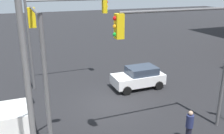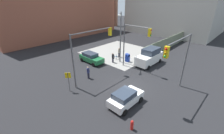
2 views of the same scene
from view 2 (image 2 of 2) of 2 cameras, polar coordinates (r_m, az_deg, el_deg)
The scene contains 19 objects.
ground_plane at distance 18.59m, azimuth 6.23°, elevation -7.45°, with size 120.00×120.00×0.00m, color black.
sidewalk_corner at distance 30.04m, azimuth 3.10°, elevation 5.69°, with size 12.00×12.00×0.01m, color gray.
construction_fence at distance 35.79m, azimuth 21.87°, elevation 9.13°, with size 23.37×0.12×2.40m, color slate.
building_warehouse_north at distance 48.32m, azimuth -21.70°, elevation 19.95°, with size 32.00×18.00×14.02m.
smokestack at distance 58.55m, azimuth 1.30°, elevation 23.62°, with size 1.80×1.80×16.96m, color brown.
traffic_signal_nw_corner at distance 18.16m, azimuth -8.57°, elevation 7.92°, with size 6.33×0.36×6.50m.
traffic_signal_se_corner at distance 16.49m, azimuth 24.30°, elevation 4.10°, with size 6.04×0.36×6.50m.
traffic_signal_ne_corner at distance 21.69m, azimuth 8.14°, elevation 10.46°, with size 0.36×4.47×6.50m.
street_lamp_corner at distance 23.60m, azimuth 3.21°, elevation 12.18°, with size 2.34×1.67×8.00m.
warning_sign_two_way at distance 17.56m, azimuth -16.30°, elevation -4.28°, with size 0.48×0.48×2.40m.
mailbox_blue at distance 25.38m, azimuth 5.91°, elevation 3.71°, with size 0.56×0.64×1.43m.
fire_hydrant at distance 13.20m, azimuth 7.62°, elevation -21.01°, with size 0.26×0.26×0.94m.
coupe_white at distance 15.29m, azimuth 5.19°, elevation -11.61°, with size 3.83×2.02×1.62m.
hatchback_green at distance 25.13m, azimuth -7.95°, elevation 3.58°, with size 2.02×4.41×1.62m.
van_white_delivery at distance 24.86m, azimuth 14.11°, elevation 3.88°, with size 5.40×2.32×2.62m.
pedestrian_crossing at distance 24.81m, azimuth 0.34°, elevation 3.60°, with size 0.36×0.36×1.67m.
pedestrian_waiting at distance 20.12m, azimuth -9.03°, elevation -2.03°, with size 0.36×0.36×1.71m.
pedestrian_walking_north at distance 27.18m, azimuth 2.70°, elevation 5.61°, with size 0.36×0.36×1.75m.
bicycle_leaning_on_fence at distance 26.40m, azimuth 1.30°, elevation 3.73°, with size 0.05×1.75×0.97m.
Camera 2 is at (-12.72, -9.22, 9.94)m, focal length 24.00 mm.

